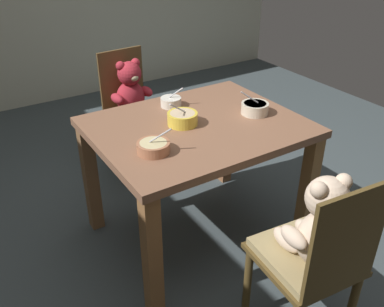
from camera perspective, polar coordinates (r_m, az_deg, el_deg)
ground_plane at (r=2.60m, az=0.60°, el=-10.87°), size 5.20×5.20×0.04m
dining_table at (r=2.25m, az=0.68°, el=1.32°), size 1.07×0.86×0.72m
teddy_chair_far_center at (r=2.96m, az=-8.17°, el=7.33°), size 0.38×0.40×0.88m
teddy_chair_near_front at (r=1.74m, az=16.44°, el=-11.27°), size 0.40×0.41×0.89m
porridge_bowl_cream_near_right at (r=2.32m, az=8.50°, el=6.11°), size 0.15×0.15×0.13m
porridge_bowl_yellow_center at (r=2.17m, az=-1.30°, el=4.78°), size 0.17×0.16×0.14m
porridge_bowl_white_far_center at (r=2.40m, az=-2.80°, el=7.04°), size 0.12×0.12×0.11m
porridge_bowl_terracotta_near_left at (r=1.92m, az=-5.24°, el=0.88°), size 0.15×0.15×0.13m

